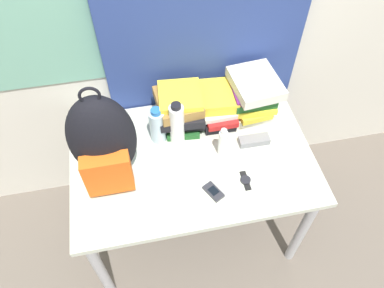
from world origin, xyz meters
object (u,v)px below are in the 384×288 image
at_px(book_stack_right, 252,95).
at_px(water_bottle, 157,126).
at_px(book_stack_left, 180,108).
at_px(sunscreen_bottle, 223,143).
at_px(wristwatch, 246,180).
at_px(book_stack_center, 218,105).
at_px(sunglasses_case, 254,140).
at_px(cell_phone, 213,192).
at_px(backpack, 103,142).
at_px(sports_bottle, 177,124).

xyz_separation_m(book_stack_right, water_bottle, (-0.49, -0.08, -0.03)).
height_order(book_stack_left, sunscreen_bottle, book_stack_left).
relative_size(water_bottle, wristwatch, 2.01).
relative_size(book_stack_left, book_stack_center, 0.98).
bearing_deg(book_stack_center, sunglasses_case, -56.28).
height_order(cell_phone, wristwatch, cell_phone).
height_order(book_stack_left, sunglasses_case, book_stack_left).
distance_m(backpack, book_stack_right, 0.78).
xyz_separation_m(backpack, water_bottle, (0.24, 0.16, -0.13)).
relative_size(book_stack_left, sports_bottle, 1.05).
relative_size(water_bottle, sunglasses_case, 1.38).
bearing_deg(book_stack_left, wristwatch, -60.83).
bearing_deg(sunglasses_case, backpack, -177.00).
bearing_deg(sunglasses_case, water_bottle, 165.31).
distance_m(backpack, book_stack_center, 0.63).
distance_m(book_stack_center, water_bottle, 0.33).
height_order(book_stack_left, book_stack_center, book_stack_left).
relative_size(book_stack_left, book_stack_right, 0.96).
xyz_separation_m(water_bottle, sunglasses_case, (0.46, -0.12, -0.08)).
height_order(backpack, book_stack_center, backpack).
bearing_deg(sunscreen_bottle, wristwatch, -69.23).
height_order(water_bottle, cell_phone, water_bottle).
relative_size(water_bottle, cell_phone, 1.90).
relative_size(backpack, sunscreen_bottle, 3.09).
xyz_separation_m(book_stack_center, wristwatch, (0.03, -0.41, -0.08)).
bearing_deg(book_stack_center, water_bottle, -164.71).
bearing_deg(backpack, wristwatch, -15.89).
bearing_deg(wristwatch, sunglasses_case, 63.41).
bearing_deg(book_stack_right, wristwatch, -109.20).
bearing_deg(sunglasses_case, book_stack_left, 148.66).
relative_size(book_stack_right, wristwatch, 2.71).
bearing_deg(book_stack_center, wristwatch, -85.21).
bearing_deg(backpack, book_stack_left, 32.90).
xyz_separation_m(cell_phone, wristwatch, (0.16, 0.03, -0.00)).
xyz_separation_m(backpack, book_stack_left, (0.37, 0.24, -0.12)).
xyz_separation_m(book_stack_right, sports_bottle, (-0.40, -0.11, -0.00)).
bearing_deg(wristwatch, book_stack_right, 70.80).
xyz_separation_m(sunscreen_bottle, sunglasses_case, (0.17, 0.03, -0.06)).
height_order(sunglasses_case, wristwatch, sunglasses_case).
bearing_deg(sports_bottle, water_bottle, 161.82).
distance_m(sunglasses_case, wristwatch, 0.23).
bearing_deg(wristwatch, backpack, 164.11).
height_order(book_stack_right, sunglasses_case, book_stack_right).
height_order(book_stack_center, book_stack_right, book_stack_right).
bearing_deg(sunglasses_case, sports_bottle, 166.19).
xyz_separation_m(book_stack_left, sunscreen_bottle, (0.16, -0.23, -0.03)).
distance_m(backpack, sunglasses_case, 0.73).
bearing_deg(book_stack_right, cell_phone, -124.44).
distance_m(book_stack_center, book_stack_right, 0.18).
bearing_deg(cell_phone, book_stack_right, 55.56).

